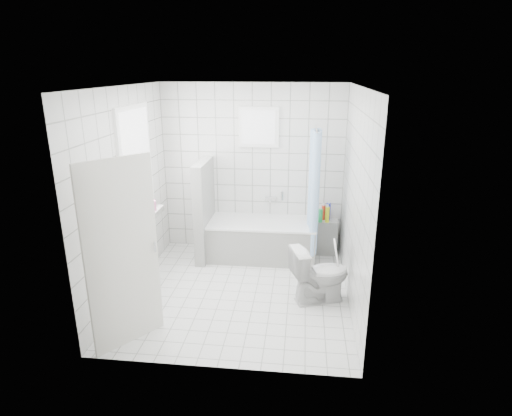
# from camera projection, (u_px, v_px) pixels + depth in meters

# --- Properties ---
(ground) EXTENTS (3.00, 3.00, 0.00)m
(ground) POSITION_uv_depth(u_px,v_px,m) (239.00, 292.00, 5.61)
(ground) COLOR white
(ground) RESTS_ON ground
(ceiling) EXTENTS (3.00, 3.00, 0.00)m
(ceiling) POSITION_uv_depth(u_px,v_px,m) (236.00, 86.00, 4.80)
(ceiling) COLOR white
(ceiling) RESTS_ON ground
(wall_back) EXTENTS (2.80, 0.02, 2.60)m
(wall_back) POSITION_uv_depth(u_px,v_px,m) (252.00, 169.00, 6.62)
(wall_back) COLOR white
(wall_back) RESTS_ON ground
(wall_front) EXTENTS (2.80, 0.02, 2.60)m
(wall_front) POSITION_uv_depth(u_px,v_px,m) (213.00, 245.00, 3.79)
(wall_front) COLOR white
(wall_front) RESTS_ON ground
(wall_left) EXTENTS (0.02, 3.00, 2.60)m
(wall_left) POSITION_uv_depth(u_px,v_px,m) (128.00, 193.00, 5.35)
(wall_left) COLOR white
(wall_left) RESTS_ON ground
(wall_right) EXTENTS (0.02, 3.00, 2.60)m
(wall_right) POSITION_uv_depth(u_px,v_px,m) (355.00, 201.00, 5.06)
(wall_right) COLOR white
(wall_right) RESTS_ON ground
(window_left) EXTENTS (0.01, 0.90, 1.40)m
(window_left) POSITION_uv_depth(u_px,v_px,m) (138.00, 165.00, 5.54)
(window_left) COLOR white
(window_left) RESTS_ON wall_left
(window_back) EXTENTS (0.50, 0.01, 0.50)m
(window_back) POSITION_uv_depth(u_px,v_px,m) (259.00, 127.00, 6.36)
(window_back) COLOR white
(window_back) RESTS_ON wall_back
(window_sill) EXTENTS (0.18, 1.02, 0.08)m
(window_sill) POSITION_uv_depth(u_px,v_px,m) (146.00, 219.00, 5.76)
(window_sill) COLOR white
(window_sill) RESTS_ON wall_left
(door) EXTENTS (0.52, 0.66, 2.00)m
(door) POSITION_uv_depth(u_px,v_px,m) (122.00, 255.00, 4.31)
(door) COLOR silver
(door) RESTS_ON ground
(bathtub) EXTENTS (1.62, 0.77, 0.58)m
(bathtub) POSITION_uv_depth(u_px,v_px,m) (262.00, 239.00, 6.56)
(bathtub) COLOR white
(bathtub) RESTS_ON ground
(partition_wall) EXTENTS (0.15, 0.85, 1.50)m
(partition_wall) POSITION_uv_depth(u_px,v_px,m) (204.00, 210.00, 6.46)
(partition_wall) COLOR white
(partition_wall) RESTS_ON ground
(tiled_ledge) EXTENTS (0.40, 0.24, 0.55)m
(tiled_ledge) POSITION_uv_depth(u_px,v_px,m) (324.00, 237.00, 6.71)
(tiled_ledge) COLOR white
(tiled_ledge) RESTS_ON ground
(toilet) EXTENTS (0.81, 0.63, 0.73)m
(toilet) POSITION_uv_depth(u_px,v_px,m) (320.00, 274.00, 5.30)
(toilet) COLOR white
(toilet) RESTS_ON ground
(curtain_rod) EXTENTS (0.02, 0.80, 0.02)m
(curtain_rod) POSITION_uv_depth(u_px,v_px,m) (316.00, 128.00, 5.93)
(curtain_rod) COLOR silver
(curtain_rod) RESTS_ON wall_back
(shower_curtain) EXTENTS (0.14, 0.48, 1.78)m
(shower_curtain) POSITION_uv_depth(u_px,v_px,m) (314.00, 193.00, 6.08)
(shower_curtain) COLOR #4F96E9
(shower_curtain) RESTS_ON curtain_rod
(tub_faucet) EXTENTS (0.18, 0.06, 0.06)m
(tub_faucet) POSITION_uv_depth(u_px,v_px,m) (271.00, 198.00, 6.69)
(tub_faucet) COLOR silver
(tub_faucet) RESTS_ON wall_back
(sill_bottles) EXTENTS (0.17, 0.77, 0.29)m
(sill_bottles) POSITION_uv_depth(u_px,v_px,m) (144.00, 209.00, 5.64)
(sill_bottles) COLOR #2EBDCF
(sill_bottles) RESTS_ON window_sill
(ledge_bottles) EXTENTS (0.19, 0.18, 0.27)m
(ledge_bottles) POSITION_uv_depth(u_px,v_px,m) (325.00, 213.00, 6.55)
(ledge_bottles) COLOR green
(ledge_bottles) RESTS_ON tiled_ledge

